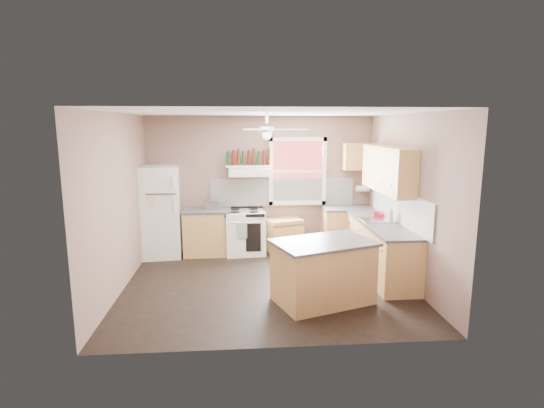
{
  "coord_description": "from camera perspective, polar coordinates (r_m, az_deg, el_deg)",
  "views": [
    {
      "loc": [
        -0.44,
        -6.46,
        2.51
      ],
      "look_at": [
        0.1,
        0.3,
        1.25
      ],
      "focal_mm": 28.0,
      "sensor_mm": 36.0,
      "label": 1
    }
  ],
  "objects": [
    {
      "name": "refrigerator",
      "position": [
        8.42,
        -14.81,
        -1.0
      ],
      "size": [
        0.81,
        0.79,
        1.76
      ],
      "primitive_type": "cube",
      "rotation": [
        0.0,
        0.0,
        0.1
      ],
      "color": "white",
      "rests_on": "floor"
    },
    {
      "name": "range_hood",
      "position": [
        8.26,
        -3.1,
        4.33
      ],
      "size": [
        0.78,
        0.5,
        0.14
      ],
      "primitive_type": "cube",
      "color": "white",
      "rests_on": "wall_back"
    },
    {
      "name": "stove",
      "position": [
        8.42,
        -3.69,
        -3.81
      ],
      "size": [
        0.81,
        0.71,
        0.86
      ],
      "primitive_type": "cube",
      "rotation": [
        0.0,
        0.0,
        0.09
      ],
      "color": "white",
      "rests_on": "floor"
    },
    {
      "name": "red_caddy",
      "position": [
        7.81,
        14.2,
        -1.32
      ],
      "size": [
        0.21,
        0.18,
        0.1
      ],
      "primitive_type": "cube",
      "rotation": [
        0.0,
        0.0,
        -0.37
      ],
      "color": "red",
      "rests_on": "counter_right"
    },
    {
      "name": "toaster",
      "position": [
        8.33,
        -7.89,
        -0.09
      ],
      "size": [
        0.3,
        0.2,
        0.18
      ],
      "primitive_type": "cube",
      "rotation": [
        0.0,
        0.0,
        -0.15
      ],
      "color": "silver",
      "rests_on": "counter_left"
    },
    {
      "name": "base_cabinet_right",
      "position": [
        7.47,
        14.38,
        -5.99
      ],
      "size": [
        0.6,
        2.2,
        0.86
      ],
      "primitive_type": "cube",
      "color": "#B6884C",
      "rests_on": "floor"
    },
    {
      "name": "upper_cabinet_right",
      "position": [
        7.44,
        15.31,
        4.52
      ],
      "size": [
        0.33,
        1.8,
        0.76
      ],
      "primitive_type": "cube",
      "color": "#B6884C",
      "rests_on": "wall_right"
    },
    {
      "name": "faucet",
      "position": [
        7.57,
        15.15,
        -1.59
      ],
      "size": [
        0.03,
        0.03,
        0.14
      ],
      "primitive_type": "cylinder",
      "color": "silver",
      "rests_on": "sink"
    },
    {
      "name": "ceiling_fan_hub",
      "position": [
        6.48,
        -0.68,
        9.99
      ],
      "size": [
        0.2,
        0.2,
        0.08
      ],
      "primitive_type": "cylinder",
      "color": "white",
      "rests_on": "ceiling"
    },
    {
      "name": "backsplash_right",
      "position": [
        7.39,
        16.73,
        -0.33
      ],
      "size": [
        0.03,
        2.6,
        0.55
      ],
      "primitive_type": "cube",
      "color": "white",
      "rests_on": "wall_right"
    },
    {
      "name": "upper_cabinet_corner",
      "position": [
        8.65,
        11.55,
        6.27
      ],
      "size": [
        0.6,
        0.33,
        0.52
      ],
      "primitive_type": "cube",
      "color": "#B6884C",
      "rests_on": "wall_back"
    },
    {
      "name": "island_top",
      "position": [
        6.06,
        6.97,
        -5.17
      ],
      "size": [
        1.6,
        1.31,
        0.04
      ],
      "primitive_type": "cube",
      "rotation": [
        0.0,
        0.0,
        0.34
      ],
      "color": "#3F3F41",
      "rests_on": "island"
    },
    {
      "name": "wall_back",
      "position": [
        8.58,
        -1.59,
        2.75
      ],
      "size": [
        4.5,
        0.05,
        2.7
      ],
      "primitive_type": "cube",
      "color": "#775C52",
      "rests_on": "ground"
    },
    {
      "name": "cart",
      "position": [
        8.54,
        1.66,
        -4.24
      ],
      "size": [
        0.78,
        0.64,
        0.67
      ],
      "primitive_type": "cube",
      "rotation": [
        0.0,
        0.0,
        0.33
      ],
      "color": "#B6884C",
      "rests_on": "floor"
    },
    {
      "name": "base_cabinet_left",
      "position": [
        8.44,
        -8.66,
        -3.86
      ],
      "size": [
        0.9,
        0.6,
        0.86
      ],
      "primitive_type": "cube",
      "color": "#B6884C",
      "rests_on": "floor"
    },
    {
      "name": "wine_bottles",
      "position": [
        8.36,
        -3.1,
        6.19
      ],
      "size": [
        0.86,
        0.06,
        0.31
      ],
      "color": "#143819",
      "rests_on": "bottle_shelf"
    },
    {
      "name": "counter_corner",
      "position": [
        8.61,
        10.26,
        -0.56
      ],
      "size": [
        1.02,
        0.62,
        0.04
      ],
      "primitive_type": "cube",
      "color": "#3F3F41",
      "rests_on": "base_cabinet_corner"
    },
    {
      "name": "paper_towel",
      "position": [
        8.78,
        12.1,
        2.04
      ],
      "size": [
        0.26,
        0.12,
        0.12
      ],
      "primitive_type": "cylinder",
      "rotation": [
        0.0,
        1.57,
        0.0
      ],
      "color": "white",
      "rests_on": "wall_back"
    },
    {
      "name": "window_view",
      "position": [
        8.57,
        3.44,
        4.42
      ],
      "size": [
        1.0,
        0.02,
        1.2
      ],
      "primitive_type": "cube",
      "color": "maroon",
      "rests_on": "wall_back"
    },
    {
      "name": "floor",
      "position": [
        6.94,
        -0.64,
        -10.66
      ],
      "size": [
        4.5,
        4.5,
        0.0
      ],
      "primitive_type": "plane",
      "color": "black",
      "rests_on": "ground"
    },
    {
      "name": "island",
      "position": [
        6.19,
        6.88,
        -9.19
      ],
      "size": [
        1.5,
        1.21,
        0.86
      ],
      "primitive_type": "cube",
      "rotation": [
        0.0,
        0.0,
        0.34
      ],
      "color": "#B6884C",
      "rests_on": "floor"
    },
    {
      "name": "base_cabinet_corner",
      "position": [
        8.7,
        10.16,
        -3.47
      ],
      "size": [
        1.0,
        0.6,
        0.86
      ],
      "primitive_type": "cube",
      "color": "#B6884C",
      "rests_on": "floor"
    },
    {
      "name": "bottle_shelf",
      "position": [
        8.37,
        -3.12,
        5.1
      ],
      "size": [
        0.9,
        0.26,
        0.03
      ],
      "primitive_type": "cube",
      "color": "white",
      "rests_on": "range_hood"
    },
    {
      "name": "window_frame",
      "position": [
        8.55,
        3.47,
        4.4
      ],
      "size": [
        1.16,
        0.07,
        1.36
      ],
      "primitive_type": "cube",
      "color": "white",
      "rests_on": "wall_back"
    },
    {
      "name": "wall_right",
      "position": [
        7.1,
        17.97,
        0.61
      ],
      "size": [
        0.05,
        4.0,
        2.7
      ],
      "primitive_type": "cube",
      "color": "#775C52",
      "rests_on": "ground"
    },
    {
      "name": "sink",
      "position": [
        7.53,
        13.98,
        -2.17
      ],
      "size": [
        0.55,
        0.45,
        0.03
      ],
      "primitive_type": "cube",
      "color": "silver",
      "rests_on": "counter_right"
    },
    {
      "name": "backsplash_back",
      "position": [
        8.6,
        1.43,
        1.59
      ],
      "size": [
        2.9,
        0.03,
        0.55
      ],
      "primitive_type": "cube",
      "color": "white",
      "rests_on": "wall_back"
    },
    {
      "name": "wall_left",
      "position": [
        6.81,
        -20.11,
        0.08
      ],
      "size": [
        0.05,
        4.0,
        2.7
      ],
      "primitive_type": "cube",
      "color": "#775C52",
      "rests_on": "ground"
    },
    {
      "name": "ceiling",
      "position": [
        6.48,
        -0.69,
        12.2
      ],
      "size": [
        4.5,
        4.5,
        0.0
      ],
      "primitive_type": "plane",
      "color": "white",
      "rests_on": "ground"
    },
    {
      "name": "counter_right",
      "position": [
        7.35,
        14.46,
        -2.63
      ],
      "size": [
        0.62,
        2.22,
        0.04
      ],
      "primitive_type": "cube",
      "color": "#3F3F41",
      "rests_on": "base_cabinet_right"
    },
    {
      "name": "soap_bottle",
      "position": [
        7.42,
        15.65,
        -1.36
      ],
      "size": [
        0.11,
        0.11,
        0.27
      ],
      "primitive_type": "imported",
      "rotation": [
        0.0,
        0.0,
        3.25
      ],
      "color": "silver",
      "rests_on": "counter_right"
    },
    {
      "name": "counter_left",
      "position": [
        8.34,
        -8.74,
        -0.86
      ],
      "size": [
        0.92,
        0.62,
        0.04
      ],
      "primitive_type": "cube",
      "color": "#3F3F41",
      "rests_on": "base_cabinet_left"
    }
  ]
}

